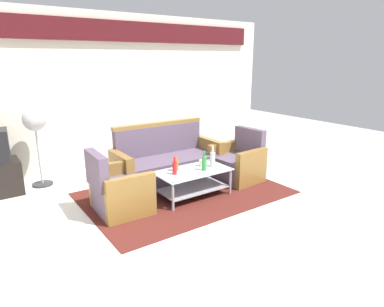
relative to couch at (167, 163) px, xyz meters
The scene contains 13 objects.
ground_plane 1.61m from the couch, 89.09° to the right, with size 14.00×14.00×0.00m, color white.
wall_back 1.88m from the couch, 89.03° to the left, with size 6.52×0.19×2.80m.
rug 0.68m from the couch, 94.90° to the right, with size 2.97×2.01×0.01m, color #511E19.
couch is the anchor object (origin of this frame).
armchair_left 1.28m from the couch, 151.38° to the right, with size 0.72×0.78×0.85m.
armchair_right 1.19m from the couch, 31.07° to the right, with size 0.75×0.81×0.85m.
coffee_table 0.77m from the couch, 91.73° to the right, with size 1.10×0.60×0.40m.
bottle_red 0.85m from the couch, 113.54° to the right, with size 0.06×0.06×0.26m.
bottle_clear 0.88m from the couch, 67.00° to the right, with size 0.08×0.08×0.31m.
bottle_orange 0.70m from the couch, 110.33° to the right, with size 0.08×0.08×0.23m.
bottle_green 0.89m from the couch, 81.82° to the right, with size 0.07×0.07×0.29m.
cup 0.72m from the couch, 72.55° to the right, with size 0.08×0.08×0.10m, color silver.
pedestal_fan 2.16m from the couch, 149.95° to the left, with size 0.36×0.36×1.27m.
Camera 1 is at (-2.73, -3.00, 2.00)m, focal length 31.25 mm.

